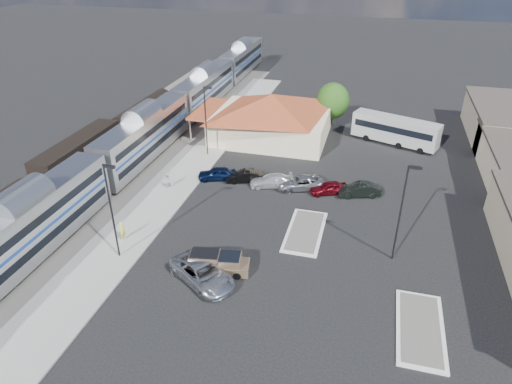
% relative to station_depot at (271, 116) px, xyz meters
% --- Properties ---
extents(ground, '(280.00, 280.00, 0.00)m').
position_rel_station_depot_xyz_m(ground, '(4.56, -24.00, -3.13)').
color(ground, black).
rests_on(ground, ground).
extents(railbed, '(16.00, 100.00, 0.12)m').
position_rel_station_depot_xyz_m(railbed, '(-16.44, -16.00, -3.07)').
color(railbed, '#4C4944').
rests_on(railbed, ground).
extents(platform, '(5.50, 92.00, 0.18)m').
position_rel_station_depot_xyz_m(platform, '(-7.44, -18.00, -3.04)').
color(platform, gray).
rests_on(platform, ground).
extents(passenger_train, '(3.00, 104.00, 5.55)m').
position_rel_station_depot_xyz_m(passenger_train, '(-13.44, -10.86, -0.26)').
color(passenger_train, silver).
rests_on(passenger_train, ground).
extents(freight_cars, '(2.80, 46.00, 4.00)m').
position_rel_station_depot_xyz_m(freight_cars, '(-19.44, -16.00, -1.21)').
color(freight_cars, black).
rests_on(freight_cars, ground).
extents(station_depot, '(18.35, 12.24, 6.20)m').
position_rel_station_depot_xyz_m(station_depot, '(0.00, 0.00, 0.00)').
color(station_depot, beige).
rests_on(station_depot, ground).
extents(traffic_island_south, '(3.30, 7.50, 0.21)m').
position_rel_station_depot_xyz_m(traffic_island_south, '(8.56, -22.00, -3.03)').
color(traffic_island_south, silver).
rests_on(traffic_island_south, ground).
extents(traffic_island_north, '(3.30, 7.50, 0.21)m').
position_rel_station_depot_xyz_m(traffic_island_north, '(18.56, -32.00, -3.03)').
color(traffic_island_north, silver).
rests_on(traffic_island_north, ground).
extents(lamp_plat_s, '(1.08, 0.25, 9.00)m').
position_rel_station_depot_xyz_m(lamp_plat_s, '(-6.34, -30.00, 2.21)').
color(lamp_plat_s, black).
rests_on(lamp_plat_s, ground).
extents(lamp_plat_n, '(1.08, 0.25, 9.00)m').
position_rel_station_depot_xyz_m(lamp_plat_n, '(-6.34, -8.00, 2.21)').
color(lamp_plat_n, black).
rests_on(lamp_plat_n, ground).
extents(lamp_lot, '(1.08, 0.25, 9.00)m').
position_rel_station_depot_xyz_m(lamp_lot, '(16.66, -24.00, 2.21)').
color(lamp_lot, black).
rests_on(lamp_lot, ground).
extents(tree_depot, '(4.71, 4.71, 6.63)m').
position_rel_station_depot_xyz_m(tree_depot, '(7.56, 6.00, 0.89)').
color(tree_depot, '#382314').
rests_on(tree_depot, ground).
extents(pickup_truck, '(5.35, 2.72, 1.76)m').
position_rel_station_depot_xyz_m(pickup_truck, '(2.58, -29.60, -2.30)').
color(pickup_truck, '#96785C').
rests_on(pickup_truck, ground).
extents(suv, '(6.74, 5.75, 1.72)m').
position_rel_station_depot_xyz_m(suv, '(1.75, -31.17, -2.27)').
color(suv, '#A8AAB0').
rests_on(suv, ground).
extents(coach_bus, '(11.56, 6.33, 3.66)m').
position_rel_station_depot_xyz_m(coach_bus, '(16.48, 2.06, -1.02)').
color(coach_bus, silver).
rests_on(coach_bus, ground).
extents(person_a, '(0.50, 0.72, 1.86)m').
position_rel_station_depot_xyz_m(person_a, '(-7.29, -27.70, -2.02)').
color(person_a, '#DED745').
rests_on(person_a, platform).
extents(person_b, '(0.73, 0.90, 1.73)m').
position_rel_station_depot_xyz_m(person_b, '(-7.62, -17.54, -2.09)').
color(person_b, silver).
rests_on(person_b, platform).
extents(parked_car_a, '(4.65, 2.99, 1.47)m').
position_rel_station_depot_xyz_m(parked_car_a, '(-3.07, -13.91, -2.39)').
color(parked_car_a, '#0C193D').
rests_on(parked_car_a, ground).
extents(parked_car_b, '(4.46, 2.73, 1.39)m').
position_rel_station_depot_xyz_m(parked_car_b, '(0.13, -13.61, -2.44)').
color(parked_car_b, black).
rests_on(parked_car_b, ground).
extents(parked_car_c, '(5.16, 3.32, 1.39)m').
position_rel_station_depot_xyz_m(parked_car_c, '(3.33, -13.91, -2.44)').
color(parked_car_c, white).
rests_on(parked_car_c, ground).
extents(parked_car_d, '(5.81, 4.18, 1.47)m').
position_rel_station_depot_xyz_m(parked_car_d, '(6.53, -13.61, -2.40)').
color(parked_car_d, gray).
rests_on(parked_car_d, ground).
extents(parked_car_e, '(4.39, 3.14, 1.39)m').
position_rel_station_depot_xyz_m(parked_car_e, '(9.73, -13.91, -2.44)').
color(parked_car_e, maroon).
rests_on(parked_car_e, ground).
extents(parked_car_f, '(4.78, 2.82, 1.49)m').
position_rel_station_depot_xyz_m(parked_car_f, '(12.93, -13.61, -2.39)').
color(parked_car_f, black).
rests_on(parked_car_f, ground).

